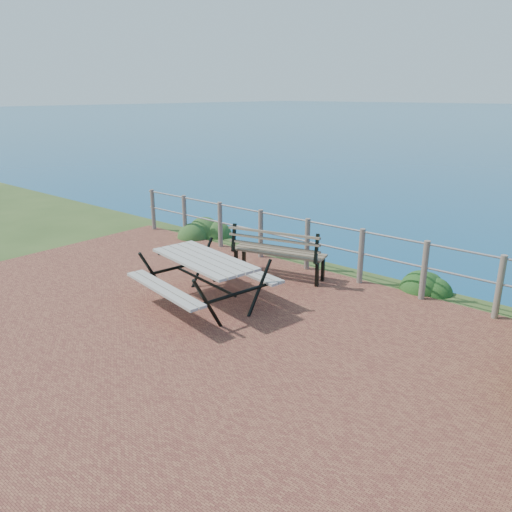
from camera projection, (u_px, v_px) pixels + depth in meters
The scene contains 6 objects.
ground at pixel (175, 329), 7.24m from camera, with size 10.00×7.00×0.12m, color brown.
safety_railing at pixel (307, 241), 9.50m from camera, with size 9.40×0.10×1.00m.
picnic_table at pixel (204, 276), 7.88m from camera, with size 1.99×1.61×0.79m.
park_bench at pixel (279, 244), 9.07m from camera, with size 1.79×0.85×0.98m.
shrub_lip_west at pixel (208, 237), 11.83m from camera, with size 0.85×0.85×0.62m, color #234D1D.
shrub_lip_east at pixel (428, 290), 8.67m from camera, with size 0.77×0.77×0.51m, color #134015.
Camera 1 is at (5.11, -4.26, 3.27)m, focal length 35.00 mm.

